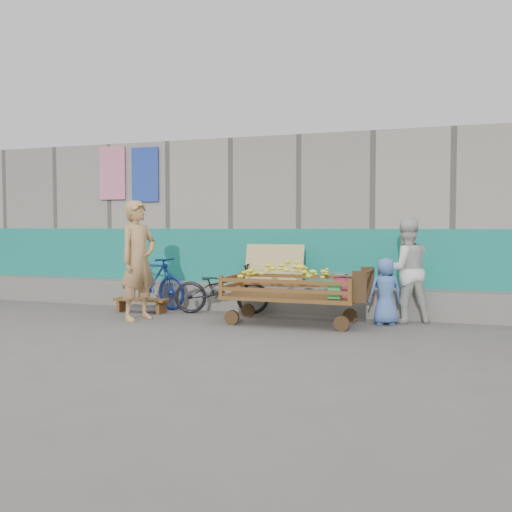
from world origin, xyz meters
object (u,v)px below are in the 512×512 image
(bench, at_px, (141,302))
(vendor_man, at_px, (138,260))
(banana_cart, at_px, (289,283))
(child, at_px, (385,291))
(woman, at_px, (406,270))
(bicycle_blue, at_px, (151,282))
(bicycle_dark, at_px, (221,289))

(bench, xyz_separation_m, vendor_man, (0.34, -0.67, 0.75))
(banana_cart, xyz_separation_m, vendor_man, (-2.29, -0.40, 0.31))
(vendor_man, bearing_deg, bench, 44.36)
(banana_cart, distance_m, child, 1.41)
(woman, height_order, bicycle_blue, woman)
(vendor_man, bearing_deg, bicycle_dark, -27.21)
(vendor_man, height_order, child, vendor_man)
(child, bearing_deg, woman, -154.54)
(vendor_man, bearing_deg, banana_cart, -62.66)
(child, relative_size, bicycle_blue, 0.63)
(vendor_man, xyz_separation_m, woman, (3.91, 1.09, -0.14))
(vendor_man, distance_m, bicycle_blue, 1.34)
(vendor_man, relative_size, bicycle_dark, 1.17)
(bicycle_dark, bearing_deg, bench, 90.40)
(bicycle_dark, height_order, bicycle_blue, bicycle_blue)
(bench, distance_m, bicycle_blue, 0.60)
(banana_cart, bearing_deg, bicycle_dark, 156.04)
(woman, bearing_deg, bench, -19.73)
(bench, bearing_deg, child, 1.55)
(bicycle_blue, bearing_deg, banana_cart, -90.30)
(bicycle_blue, bearing_deg, vendor_man, -143.97)
(woman, relative_size, bicycle_dark, 1.00)
(child, xyz_separation_m, bicycle_blue, (-4.09, 0.41, -0.02))
(banana_cart, relative_size, vendor_man, 1.16)
(bicycle_dark, bearing_deg, bicycle_blue, 68.92)
(bench, height_order, child, child)
(child, bearing_deg, banana_cart, -8.78)
(bicycle_dark, relative_size, bicycle_blue, 1.00)
(banana_cart, height_order, bench, banana_cart)
(child, height_order, bicycle_blue, child)
(banana_cart, height_order, bicycle_blue, bicycle_blue)
(vendor_man, relative_size, bicycle_blue, 1.17)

